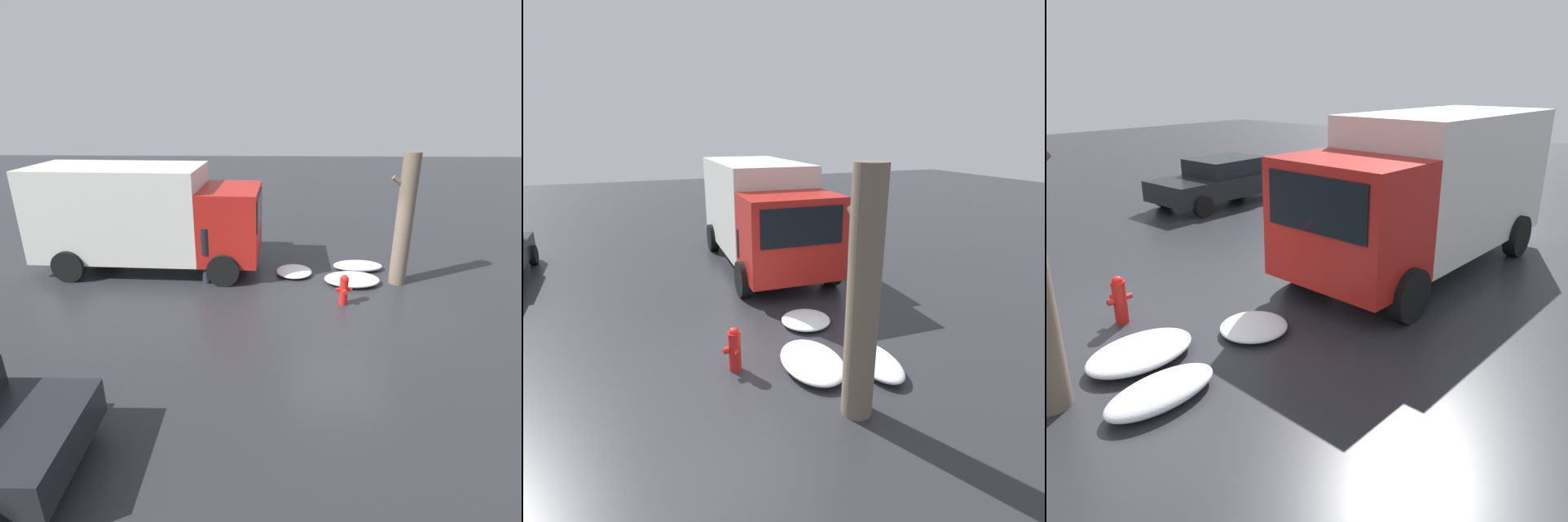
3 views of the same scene
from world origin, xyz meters
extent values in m
plane|color=#28282D|center=(0.00, 0.00, 0.00)|extent=(60.00, 60.00, 0.00)
cylinder|color=red|center=(0.00, 0.00, 0.33)|extent=(0.21, 0.21, 0.65)
cylinder|color=red|center=(0.00, 0.00, 0.68)|extent=(0.22, 0.22, 0.05)
sphere|color=red|center=(0.00, 0.00, 0.71)|extent=(0.18, 0.18, 0.18)
cylinder|color=red|center=(-0.01, 0.16, 0.41)|extent=(0.12, 0.10, 0.11)
cylinder|color=red|center=(-0.16, -0.01, 0.41)|extent=(0.10, 0.09, 0.09)
cylinder|color=red|center=(0.16, 0.01, 0.41)|extent=(0.10, 0.09, 0.09)
cylinder|color=#6B5B4C|center=(-1.72, -1.37, 1.79)|extent=(0.45, 0.45, 3.58)
cylinder|color=#6B5B4C|center=(-1.52, -1.37, 2.79)|extent=(0.51, 0.13, 0.41)
cube|color=red|center=(2.99, -2.23, 1.47)|extent=(1.73, 2.43, 2.03)
cube|color=black|center=(2.16, -2.20, 1.87)|extent=(0.10, 1.99, 0.89)
cube|color=silver|center=(6.23, -2.35, 1.75)|extent=(4.93, 2.55, 2.61)
cylinder|color=black|center=(3.03, -3.42, 0.45)|extent=(0.91, 0.31, 0.90)
cylinder|color=black|center=(3.12, -1.05, 0.45)|extent=(0.91, 0.31, 0.90)
cylinder|color=black|center=(7.40, -3.58, 0.45)|extent=(0.91, 0.31, 0.90)
cylinder|color=black|center=(7.49, -1.22, 0.45)|extent=(0.91, 0.31, 0.90)
cylinder|color=#23232D|center=(3.59, -1.25, 0.44)|extent=(0.27, 0.27, 0.88)
cylinder|color=black|center=(3.59, -1.25, 1.24)|extent=(0.40, 0.40, 0.73)
sphere|color=tan|center=(3.59, -1.25, 1.73)|extent=(0.24, 0.24, 0.24)
cylinder|color=black|center=(5.01, 4.25, 0.30)|extent=(0.60, 0.21, 0.60)
ellipsoid|color=white|center=(-0.45, -1.25, 0.13)|extent=(1.53, 1.02, 0.26)
ellipsoid|color=white|center=(-0.81, -2.26, 0.13)|extent=(1.47, 0.73, 0.26)
ellipsoid|color=white|center=(1.13, -1.85, 0.10)|extent=(1.04, 1.03, 0.20)
camera|label=1|loc=(1.80, 9.18, 4.73)|focal=28.00mm
camera|label=2|loc=(-6.01, 1.46, 3.92)|focal=28.00mm
camera|label=3|loc=(-3.63, -7.01, 3.69)|focal=35.00mm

